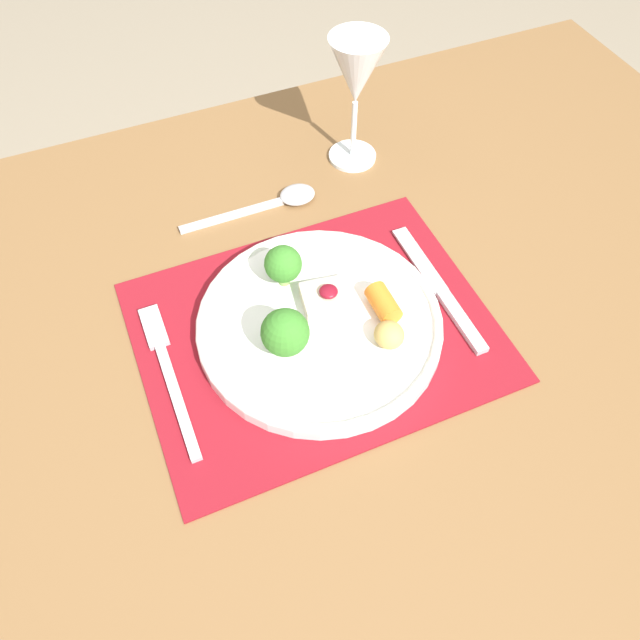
% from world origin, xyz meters
% --- Properties ---
extents(ground_plane, '(8.00, 8.00, 0.00)m').
position_xyz_m(ground_plane, '(0.00, 0.00, 0.00)').
color(ground_plane, gray).
extents(dining_table, '(1.45, 0.96, 0.77)m').
position_xyz_m(dining_table, '(0.00, 0.00, 0.67)').
color(dining_table, brown).
rests_on(dining_table, ground_plane).
extents(placemat, '(0.42, 0.33, 0.00)m').
position_xyz_m(placemat, '(0.00, 0.00, 0.77)').
color(placemat, maroon).
rests_on(placemat, dining_table).
extents(dinner_plate, '(0.29, 0.29, 0.08)m').
position_xyz_m(dinner_plate, '(0.00, -0.00, 0.79)').
color(dinner_plate, white).
rests_on(dinner_plate, placemat).
extents(fork, '(0.02, 0.22, 0.01)m').
position_xyz_m(fork, '(-0.18, 0.02, 0.77)').
color(fork, '#B2B2B7').
rests_on(fork, placemat).
extents(knife, '(0.02, 0.22, 0.01)m').
position_xyz_m(knife, '(0.17, -0.01, 0.77)').
color(knife, '#B2B2B7').
rests_on(knife, placemat).
extents(spoon, '(0.20, 0.04, 0.01)m').
position_xyz_m(spoon, '(0.04, 0.22, 0.77)').
color(spoon, '#B2B2B7').
rests_on(spoon, dining_table).
extents(wine_glass_near, '(0.08, 0.08, 0.19)m').
position_xyz_m(wine_glass_near, '(0.18, 0.28, 0.90)').
color(wine_glass_near, white).
rests_on(wine_glass_near, dining_table).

